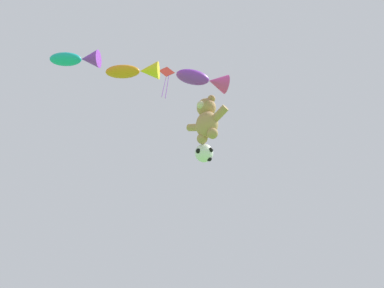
# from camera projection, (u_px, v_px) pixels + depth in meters

# --- Properties ---
(teddy_bear_kite) EXTENTS (2.02, 0.89, 2.05)m
(teddy_bear_kite) POSITION_uv_depth(u_px,v_px,m) (207.00, 119.00, 11.73)
(teddy_bear_kite) COLOR tan
(soccer_ball_kite) EXTENTS (0.79, 0.78, 0.73)m
(soccer_ball_kite) POSITION_uv_depth(u_px,v_px,m) (204.00, 153.00, 11.49)
(soccer_ball_kite) COLOR white
(fish_kite_violet) EXTENTS (1.59, 2.06, 0.75)m
(fish_kite_violet) POSITION_uv_depth(u_px,v_px,m) (205.00, 80.00, 11.41)
(fish_kite_violet) COLOR purple
(fish_kite_tangerine) EXTENTS (1.88, 1.73, 0.66)m
(fish_kite_tangerine) POSITION_uv_depth(u_px,v_px,m) (136.00, 71.00, 10.97)
(fish_kite_tangerine) COLOR orange
(fish_kite_teal) EXTENTS (1.71, 1.63, 0.65)m
(fish_kite_teal) POSITION_uv_depth(u_px,v_px,m) (78.00, 59.00, 10.81)
(fish_kite_teal) COLOR #19ADB2
(diamond_kite) EXTENTS (0.54, 0.71, 2.41)m
(diamond_kite) POSITION_uv_depth(u_px,v_px,m) (166.00, 76.00, 15.68)
(diamond_kite) COLOR red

